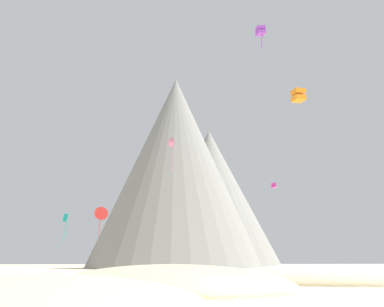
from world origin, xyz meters
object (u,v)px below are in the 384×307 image
bush_low_patch (204,289)px  kite_violet_high (261,31)px  kite_red_low (101,213)px  bush_far_right (104,280)px  kite_magenta_mid (274,185)px  kite_pink_mid (171,143)px  bush_mid_center (160,279)px  kite_teal_low (65,221)px  rock_massif (188,179)px  bush_ridge_crest (331,280)px  kite_orange_mid (298,95)px

bush_low_patch → kite_violet_high: 40.15m
kite_red_low → bush_far_right: bearing=101.3°
kite_red_low → kite_magenta_mid: (31.41, 19.35, 7.84)m
kite_magenta_mid → kite_violet_high: size_ratio=0.40×
bush_low_patch → kite_pink_mid: size_ratio=0.39×
bush_mid_center → kite_red_low: kite_red_low is taller
kite_red_low → kite_teal_low: bearing=-50.1°
bush_low_patch → rock_massif: rock_massif is taller
bush_ridge_crest → bush_low_patch: 14.60m
kite_pink_mid → kite_orange_mid: size_ratio=3.41×
bush_ridge_crest → bush_far_right: 19.99m
bush_mid_center → bush_far_right: size_ratio=1.86×
bush_ridge_crest → bush_mid_center: bearing=153.7°
rock_massif → bush_ridge_crest: bearing=-89.0°
kite_pink_mid → kite_orange_mid: bearing=6.2°
kite_pink_mid → kite_red_low: bearing=-120.7°
bush_low_patch → kite_orange_mid: bearing=51.8°
bush_ridge_crest → kite_pink_mid: bearing=113.4°
bush_mid_center → rock_massif: (12.33, 74.26, 23.29)m
bush_far_right → kite_teal_low: bearing=105.6°
bush_mid_center → bush_low_patch: size_ratio=1.13×
kite_orange_mid → bush_low_patch: bearing=131.6°
bush_low_patch → kite_magenta_mid: (22.71, 52.88, 15.85)m
rock_massif → kite_teal_low: rock_massif is taller
bush_far_right → kite_pink_mid: (7.70, 19.89, 18.69)m
bush_ridge_crest → kite_teal_low: kite_teal_low is taller
kite_orange_mid → kite_magenta_mid: (8.11, 34.36, -4.92)m
bush_ridge_crest → rock_massif: rock_massif is taller
rock_massif → kite_magenta_mid: 39.02m
bush_mid_center → kite_orange_mid: kite_orange_mid is taller
bush_far_right → kite_violet_high: kite_violet_high is taller
bush_mid_center → kite_teal_low: (-13.05, 27.53, 7.55)m
kite_pink_mid → kite_teal_low: kite_pink_mid is taller
rock_massif → kite_red_low: 60.91m
kite_magenta_mid → bush_ridge_crest: bearing=-170.7°
rock_massif → kite_orange_mid: 70.86m
kite_pink_mid → kite_red_low: 14.29m
bush_ridge_crest → bush_low_patch: (-12.12, -8.14, -0.13)m
bush_ridge_crest → kite_orange_mid: (2.47, 10.38, 20.65)m
bush_ridge_crest → kite_magenta_mid: (10.59, 44.74, 15.72)m
bush_far_right → kite_violet_high: (18.43, 8.09, 31.26)m
bush_low_patch → kite_red_low: 35.56m
bush_low_patch → kite_pink_mid: 39.01m
kite_magenta_mid → kite_violet_high: (-11.16, -30.42, 15.37)m
bush_low_patch → rock_massif: 92.84m
bush_mid_center → kite_violet_high: kite_violet_high is taller
rock_massif → kite_violet_high: 67.25m
kite_magenta_mid → bush_far_right: bearing=165.1°
kite_pink_mid → kite_orange_mid: (13.78, -15.73, 2.13)m
kite_orange_mid → kite_violet_high: size_ratio=0.48×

